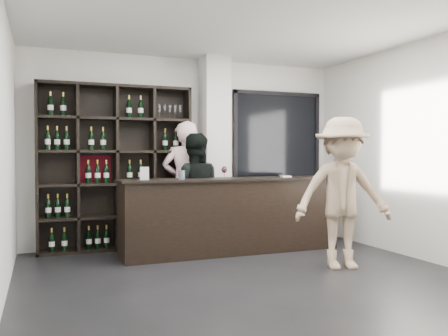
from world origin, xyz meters
name	(u,v)px	position (x,y,z in m)	size (l,w,h in m)	color
floor	(264,287)	(0.00, 0.00, -0.01)	(5.00, 5.50, 0.01)	black
wine_shelf	(116,168)	(-1.15, 2.57, 1.20)	(2.20, 0.35, 2.40)	black
structural_column	(215,151)	(0.35, 2.47, 1.45)	(0.40, 0.40, 2.90)	silver
glass_panel	(277,154)	(1.55, 2.69, 1.40)	(1.60, 0.08, 2.10)	black
tasting_counter	(232,215)	(0.35, 1.75, 0.53)	(3.21, 0.67, 1.06)	black
taster_pink	(185,184)	(-0.15, 2.40, 0.94)	(0.69, 0.45, 1.89)	#FFCDD1
taster_black	(194,192)	(-0.10, 2.13, 0.85)	(0.83, 0.64, 1.70)	black
customer	(343,193)	(1.25, 0.40, 0.92)	(1.19, 0.68, 1.84)	tan
wine_glass	(224,172)	(0.21, 1.70, 1.15)	(0.08, 0.08, 0.19)	white
spit_cup	(182,175)	(-0.42, 1.65, 1.12)	(0.09, 0.09, 0.12)	#96A5B8
napkin_stack	(286,176)	(1.20, 1.73, 1.07)	(0.13, 0.13, 0.02)	white
card_stand	(145,173)	(-0.90, 1.73, 1.14)	(0.11, 0.06, 0.17)	white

